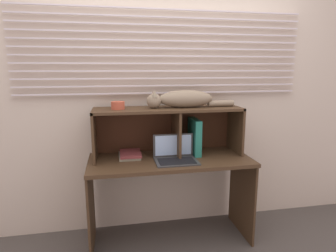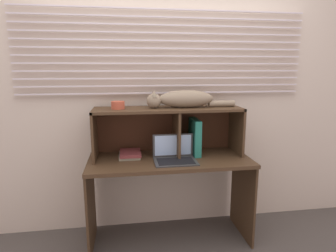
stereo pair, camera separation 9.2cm
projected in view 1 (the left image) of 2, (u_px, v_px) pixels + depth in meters
back_panel_with_blinds at (163, 92)px, 2.56m from camera, size 4.40×0.08×2.50m
desk at (170, 175)px, 2.39m from camera, size 1.33×0.56×0.74m
hutch_shelf_unit at (168, 122)px, 2.43m from camera, size 1.23×0.34×0.41m
cat at (183, 99)px, 2.38m from camera, size 0.75×0.16×0.15m
laptop at (175, 156)px, 2.30m from camera, size 0.34×0.25×0.20m
binder_upright at (195, 136)px, 2.46m from camera, size 0.06×0.26×0.31m
book_stack at (130, 155)px, 2.39m from camera, size 0.18×0.25×0.04m
small_basket at (118, 105)px, 2.29m from camera, size 0.11×0.11×0.06m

